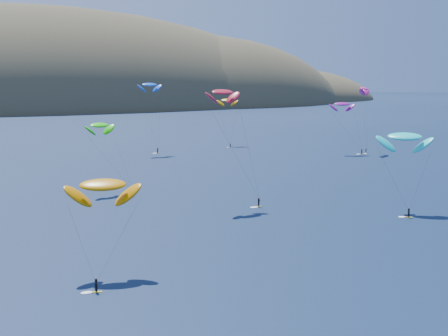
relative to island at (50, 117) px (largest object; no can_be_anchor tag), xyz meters
name	(u,v)px	position (x,y,z in m)	size (l,w,h in m)	color
island	(50,117)	(0.00, 0.00, 0.00)	(730.00, 300.00, 210.00)	#3D3526
kitesurfer_2	(103,185)	(-82.72, -516.47, 24.23)	(11.74, 13.18, 16.53)	gold
kitesurfer_3	(100,125)	(-66.55, -451.54, 27.84)	(10.27, 14.00, 19.45)	gold
kitesurfer_4	(150,85)	(-29.47, -382.08, 36.67)	(9.63, 5.25, 28.58)	gold
kitesurfer_5	(405,137)	(-11.00, -501.62, 27.11)	(12.00, 13.83, 19.60)	gold
kitesurfer_6	(342,104)	(36.17, -413.69, 29.43)	(10.85, 10.77, 21.32)	gold
kitesurfer_8	(364,89)	(45.39, -414.93, 35.16)	(9.17, 8.54, 26.87)	gold
kitesurfer_9	(223,92)	(-44.72, -478.72, 36.65)	(11.28, 10.06, 28.41)	gold
kitesurfer_11	(228,100)	(9.46, -369.27, 29.68)	(9.40, 14.45, 21.37)	gold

